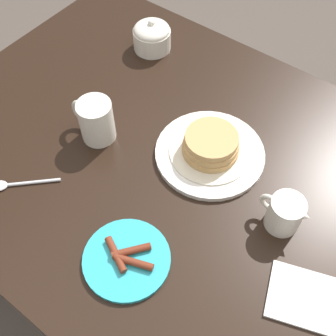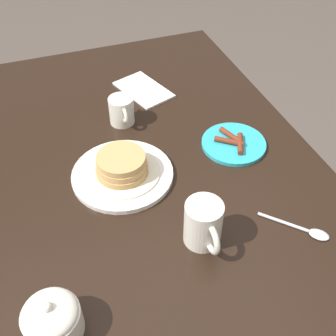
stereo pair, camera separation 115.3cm
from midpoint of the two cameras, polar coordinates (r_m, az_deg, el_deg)
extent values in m
plane|color=#51473F|center=(1.51, 11.77, -35.76)|extent=(8.00, 8.00, 0.00)
cube|color=black|center=(0.78, 23.24, -35.36)|extent=(1.28, 0.85, 0.03)
cube|color=black|center=(1.27, 0.28, -6.67)|extent=(0.07, 0.07, 0.74)
cylinder|color=white|center=(0.77, 25.37, -31.35)|extent=(0.24, 0.24, 0.01)
cylinder|color=beige|center=(0.76, 25.62, -31.29)|extent=(0.18, 0.18, 0.00)
cylinder|color=tan|center=(0.75, 25.93, -31.20)|extent=(0.12, 0.12, 0.02)
cylinder|color=tan|center=(0.74, 26.44, -31.07)|extent=(0.12, 0.12, 0.02)
cylinder|color=tan|center=(0.72, 26.97, -30.93)|extent=(0.11, 0.11, 0.02)
cylinder|color=#2DADBC|center=(0.76, 14.41, -52.29)|extent=(0.16, 0.16, 0.01)
cylinder|color=maroon|center=(0.76, 16.67, -53.08)|extent=(0.07, 0.04, 0.01)
cylinder|color=maroon|center=(0.75, 12.27, -52.51)|extent=(0.07, 0.04, 0.01)
cylinder|color=maroon|center=(0.75, 15.56, -51.55)|extent=(0.06, 0.07, 0.01)
cylinder|color=silver|center=(0.68, 3.61, -29.37)|extent=(0.08, 0.08, 0.10)
torus|color=silver|center=(0.68, 0.62, -27.49)|extent=(0.07, 0.01, 0.07)
cylinder|color=brown|center=(0.63, 3.83, -28.99)|extent=(0.07, 0.07, 0.00)
cylinder|color=silver|center=(0.81, 41.46, -39.50)|extent=(0.07, 0.07, 0.08)
cone|color=silver|center=(0.81, 45.12, -39.78)|extent=(0.03, 0.03, 0.04)
torus|color=silver|center=(0.79, 39.27, -38.96)|extent=(0.04, 0.01, 0.04)
cylinder|color=silver|center=(0.80, 10.90, -6.76)|extent=(0.10, 0.10, 0.05)
ellipsoid|color=silver|center=(0.78, 11.25, -5.69)|extent=(0.09, 0.09, 0.03)
sphere|color=silver|center=(0.76, 11.49, -4.95)|extent=(0.02, 0.02, 0.02)
cube|color=white|center=(0.91, 48.14, -47.53)|extent=(0.20, 0.16, 0.01)
cylinder|color=silver|center=(0.73, -8.95, -39.70)|extent=(0.08, 0.08, 0.01)
camera|label=1|loc=(0.58, 149.55, -48.76)|focal=45.00mm
camera|label=2|loc=(0.58, -30.45, 48.76)|focal=45.00mm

